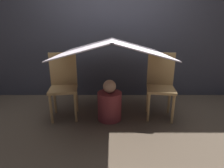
# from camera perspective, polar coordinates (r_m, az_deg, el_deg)

# --- Properties ---
(ground_plane) EXTENTS (8.80, 8.80, 0.00)m
(ground_plane) POSITION_cam_1_polar(r_m,az_deg,el_deg) (2.50, 0.01, -11.99)
(ground_plane) COLOR brown
(wall_back) EXTENTS (7.00, 0.05, 2.50)m
(wall_back) POSITION_cam_1_polar(r_m,az_deg,el_deg) (3.24, -0.03, 17.72)
(wall_back) COLOR #3D3D47
(wall_back) RESTS_ON ground_plane
(chair_left) EXTENTS (0.43, 0.43, 0.92)m
(chair_left) POSITION_cam_1_polar(r_m,az_deg,el_deg) (2.58, -15.55, 0.32)
(chair_left) COLOR tan
(chair_left) RESTS_ON ground_plane
(chair_right) EXTENTS (0.43, 0.43, 0.92)m
(chair_right) POSITION_cam_1_polar(r_m,az_deg,el_deg) (2.58, 15.54, 0.33)
(chair_right) COLOR tan
(chair_right) RESTS_ON ground_plane
(sheet_canopy) EXTENTS (1.36, 1.26, 0.19)m
(sheet_canopy) POSITION_cam_1_polar(r_m,az_deg,el_deg) (2.32, -0.00, 11.99)
(sheet_canopy) COLOR silver
(person_front) EXTENTS (0.34, 0.34, 0.58)m
(person_front) POSITION_cam_1_polar(r_m,az_deg,el_deg) (2.45, -0.80, -6.47)
(person_front) COLOR maroon
(person_front) RESTS_ON ground_plane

